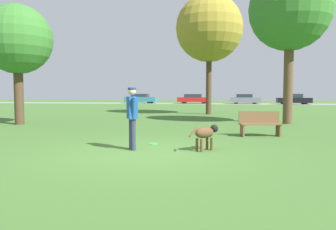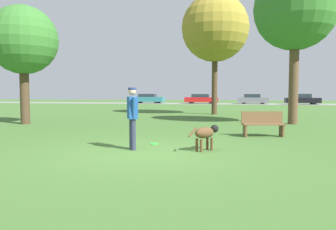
{
  "view_description": "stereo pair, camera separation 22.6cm",
  "coord_description": "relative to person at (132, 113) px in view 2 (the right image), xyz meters",
  "views": [
    {
      "loc": [
        1.93,
        -7.7,
        1.46
      ],
      "look_at": [
        0.51,
        0.46,
        0.9
      ],
      "focal_mm": 35.0,
      "sensor_mm": 36.0,
      "label": 1
    },
    {
      "loc": [
        2.16,
        -7.66,
        1.46
      ],
      "look_at": [
        0.51,
        0.46,
        0.9
      ],
      "focal_mm": 35.0,
      "sensor_mm": 36.0,
      "label": 2
    }
  ],
  "objects": [
    {
      "name": "frisbee",
      "position": [
        0.33,
        0.98,
        -0.93
      ],
      "size": [
        0.25,
        0.25,
        0.02
      ],
      "color": "#33D838",
      "rests_on": "ground_plane"
    },
    {
      "name": "parked_car_teal",
      "position": [
        -9.49,
        37.28,
        -0.27
      ],
      "size": [
        4.57,
        1.82,
        1.34
      ],
      "rotation": [
        0.0,
        0.0,
        -0.02
      ],
      "color": "teal",
      "rests_on": "ground_plane"
    },
    {
      "name": "tree_near_left",
      "position": [
        -7.07,
        5.68,
        2.94
      ],
      "size": [
        3.16,
        3.16,
        5.5
      ],
      "color": "#4C3826",
      "rests_on": "ground_plane"
    },
    {
      "name": "park_bench",
      "position": [
        3.52,
        3.32,
        -0.49
      ],
      "size": [
        1.46,
        0.71,
        0.84
      ],
      "rotation": [
        0.0,
        0.0,
        0.23
      ],
      "color": "brown",
      "rests_on": "ground_plane"
    },
    {
      "name": "dog",
      "position": [
        1.88,
        0.2,
        -0.5
      ],
      "size": [
        0.75,
        0.88,
        0.64
      ],
      "rotation": [
        0.0,
        0.0,
        0.88
      ],
      "color": "brown",
      "rests_on": "ground_plane"
    },
    {
      "name": "tree_near_right",
      "position": [
        5.28,
        8.14,
        4.34
      ],
      "size": [
        3.79,
        3.79,
        7.22
      ],
      "color": "brown",
      "rests_on": "ground_plane"
    },
    {
      "name": "far_road_strip",
      "position": [
        0.41,
        36.97,
        -0.93
      ],
      "size": [
        120.0,
        6.0,
        0.01
      ],
      "color": "gray",
      "rests_on": "ground_plane"
    },
    {
      "name": "parked_car_grey",
      "position": [
        5.01,
        37.17,
        -0.29
      ],
      "size": [
        4.06,
        1.82,
        1.32
      ],
      "rotation": [
        0.0,
        0.0,
        -0.03
      ],
      "color": "slate",
      "rests_on": "ground_plane"
    },
    {
      "name": "ground_plane",
      "position": [
        0.41,
        -0.39,
        -0.94
      ],
      "size": [
        120.0,
        120.0,
        0.0
      ],
      "primitive_type": "plane",
      "color": "#426B2D"
    },
    {
      "name": "parked_car_black",
      "position": [
        11.14,
        36.6,
        -0.28
      ],
      "size": [
        4.27,
        1.71,
        1.36
      ],
      "rotation": [
        0.0,
        0.0,
        -0.01
      ],
      "color": "black",
      "rests_on": "ground_plane"
    },
    {
      "name": "parked_car_red",
      "position": [
        -1.9,
        37.19,
        -0.27
      ],
      "size": [
        4.59,
        1.87,
        1.32
      ],
      "rotation": [
        0.0,
        0.0,
        0.02
      ],
      "color": "red",
      "rests_on": "ground_plane"
    },
    {
      "name": "tree_mid_center",
      "position": [
        1.24,
        14.49,
        4.87
      ],
      "size": [
        4.53,
        4.53,
        8.1
      ],
      "color": "#4C3826",
      "rests_on": "ground_plane"
    },
    {
      "name": "person",
      "position": [
        0.0,
        0.0,
        0.0
      ],
      "size": [
        0.38,
        0.63,
        1.6
      ],
      "rotation": [
        0.0,
        0.0,
        -1.1
      ],
      "color": "#2D334C",
      "rests_on": "ground_plane"
    }
  ]
}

